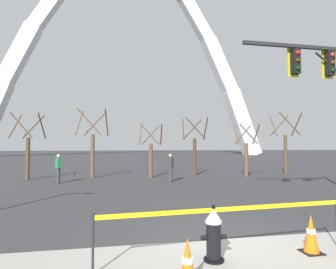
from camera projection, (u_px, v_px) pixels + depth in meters
The scene contains 14 objects.
ground_plane at pixel (217, 239), 6.18m from camera, with size 240.00×240.00×0.00m, color #333335.
fire_hydrant at pixel (213, 235), 4.99m from camera, with size 0.46×0.48×0.99m.
caution_tape_barrier at pixel (230, 222), 5.08m from camera, with size 4.83×0.41×0.98m.
traffic_cone_by_hydrant at pixel (311, 234), 5.35m from camera, with size 0.36×0.36×0.73m.
traffic_cone_mid_sidewalk at pixel (188, 264), 4.00m from camera, with size 0.36×0.36×0.73m.
monument_arch at pixel (126, 63), 58.65m from camera, with size 60.00×3.20×43.99m.
tree_far_left at pixel (28, 150), 16.97m from camera, with size 1.86×1.87×4.03m.
tree_left_mid at pixel (93, 147), 17.98m from camera, with size 2.02×2.03×4.39m.
tree_center_left at pixel (151, 154), 18.12m from camera, with size 1.60×1.61×3.44m.
tree_center_right at pixel (195, 149), 19.81m from camera, with size 1.87×1.88×4.04m.
tree_right_mid at pixel (246, 153), 18.73m from camera, with size 1.62×1.63×3.48m.
tree_far_right at pixel (285, 147), 20.62m from camera, with size 2.05×2.06×4.46m.
pedestrian_walking_left at pixel (170, 167), 15.92m from camera, with size 0.37×0.39×1.59m.
pedestrian_standing_center at pixel (58, 168), 15.33m from camera, with size 0.36×0.39×1.59m.
Camera 1 is at (-2.26, -5.95, 2.05)m, focal length 29.98 mm.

